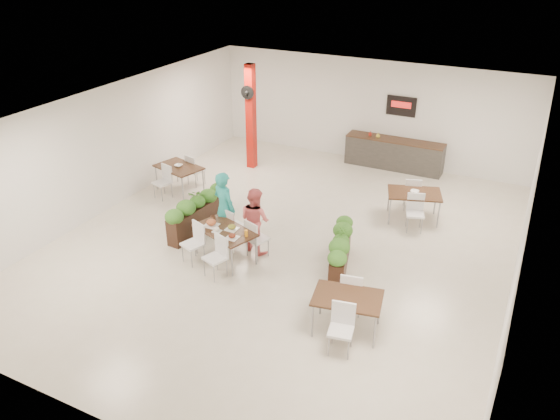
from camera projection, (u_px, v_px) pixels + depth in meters
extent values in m
plane|color=beige|center=(285.00, 242.00, 12.96)|extent=(12.00, 12.00, 0.00)
cube|color=white|center=(369.00, 111.00, 17.02)|extent=(10.00, 0.10, 3.20)
cube|color=white|center=(94.00, 340.00, 7.44)|extent=(10.00, 0.10, 3.20)
cube|color=white|center=(113.00, 146.00, 14.21)|extent=(0.10, 12.00, 3.20)
cube|color=white|center=(524.00, 229.00, 10.25)|extent=(0.10, 12.00, 3.20)
cube|color=white|center=(286.00, 112.00, 11.51)|extent=(10.00, 12.00, 0.04)
cube|color=#A9140B|center=(251.00, 117.00, 16.46)|extent=(0.25, 0.25, 3.20)
cylinder|color=black|center=(247.00, 92.00, 15.95)|extent=(0.40, 0.06, 0.40)
sphere|color=black|center=(247.00, 93.00, 15.92)|extent=(0.12, 0.12, 0.12)
cube|color=#2D2B28|center=(394.00, 154.00, 16.87)|extent=(3.00, 0.60, 0.90)
cube|color=black|center=(395.00, 140.00, 16.66)|extent=(3.00, 0.62, 0.04)
cube|color=black|center=(401.00, 106.00, 16.46)|extent=(0.90, 0.04, 0.60)
cube|color=red|center=(401.00, 105.00, 16.41)|extent=(0.60, 0.02, 0.18)
imported|color=maroon|center=(370.00, 133.00, 16.92)|extent=(0.09, 0.09, 0.19)
imported|color=yellow|center=(378.00, 134.00, 16.83)|extent=(0.13, 0.13, 0.17)
cube|color=black|center=(225.00, 230.00, 11.98)|extent=(1.59, 1.23, 0.04)
cylinder|color=gray|center=(196.00, 240.00, 12.35)|extent=(0.04, 0.04, 0.71)
cylinder|color=gray|center=(232.00, 262.00, 11.53)|extent=(0.04, 0.04, 0.71)
cylinder|color=gray|center=(220.00, 230.00, 12.77)|extent=(0.04, 0.04, 0.71)
cylinder|color=gray|center=(256.00, 250.00, 11.95)|extent=(0.04, 0.04, 0.71)
cube|color=white|center=(235.00, 226.00, 12.73)|extent=(0.54, 0.54, 0.05)
cube|color=white|center=(228.00, 219.00, 12.50)|extent=(0.41, 0.18, 0.45)
cylinder|color=gray|center=(245.00, 235.00, 12.84)|extent=(0.02, 0.02, 0.43)
cylinder|color=gray|center=(236.00, 230.00, 13.06)|extent=(0.02, 0.02, 0.43)
cylinder|color=gray|center=(234.00, 240.00, 12.63)|extent=(0.02, 0.02, 0.43)
cylinder|color=gray|center=(225.00, 235.00, 12.85)|extent=(0.02, 0.02, 0.43)
cube|color=white|center=(258.00, 239.00, 12.22)|extent=(0.54, 0.54, 0.05)
cube|color=white|center=(251.00, 232.00, 11.99)|extent=(0.41, 0.18, 0.45)
cylinder|color=gray|center=(268.00, 248.00, 12.32)|extent=(0.02, 0.02, 0.43)
cylinder|color=gray|center=(258.00, 242.00, 12.54)|extent=(0.02, 0.02, 0.43)
cylinder|color=gray|center=(257.00, 253.00, 12.11)|extent=(0.02, 0.02, 0.43)
cylinder|color=gray|center=(247.00, 247.00, 12.33)|extent=(0.02, 0.02, 0.43)
cube|color=white|center=(193.00, 244.00, 12.00)|extent=(0.54, 0.54, 0.05)
cube|color=white|center=(199.00, 231.00, 12.00)|extent=(0.41, 0.18, 0.45)
cylinder|color=gray|center=(183.00, 253.00, 12.11)|extent=(0.02, 0.02, 0.43)
cylinder|color=gray|center=(192.00, 259.00, 11.89)|extent=(0.02, 0.02, 0.43)
cylinder|color=gray|center=(195.00, 248.00, 12.32)|extent=(0.02, 0.02, 0.43)
cylinder|color=gray|center=(204.00, 254.00, 12.10)|extent=(0.02, 0.02, 0.43)
cube|color=white|center=(215.00, 258.00, 11.48)|extent=(0.54, 0.54, 0.05)
cube|color=white|center=(222.00, 245.00, 11.48)|extent=(0.41, 0.18, 0.45)
cylinder|color=gray|center=(204.00, 268.00, 11.59)|extent=(0.02, 0.02, 0.43)
cylinder|color=gray|center=(214.00, 274.00, 11.37)|extent=(0.02, 0.02, 0.43)
cylinder|color=gray|center=(217.00, 262.00, 11.80)|extent=(0.02, 0.02, 0.43)
cylinder|color=gray|center=(227.00, 268.00, 11.58)|extent=(0.02, 0.02, 0.43)
cube|color=white|center=(211.00, 225.00, 12.13)|extent=(0.38, 0.38, 0.01)
ellipsoid|color=brown|center=(211.00, 222.00, 12.10)|extent=(0.22, 0.22, 0.13)
cube|color=white|center=(232.00, 229.00, 11.98)|extent=(0.33, 0.33, 0.01)
ellipsoid|color=orange|center=(232.00, 227.00, 11.95)|extent=(0.18, 0.18, 0.11)
cube|color=white|center=(232.00, 238.00, 11.64)|extent=(0.33, 0.33, 0.01)
ellipsoid|color=#4C170F|center=(232.00, 235.00, 11.61)|extent=(0.16, 0.16, 0.10)
cube|color=white|center=(217.00, 231.00, 11.89)|extent=(0.23, 0.23, 0.01)
ellipsoid|color=white|center=(217.00, 230.00, 11.87)|extent=(0.12, 0.12, 0.07)
cylinder|color=orange|center=(246.00, 233.00, 11.68)|extent=(0.07, 0.07, 0.15)
imported|color=brown|center=(213.00, 218.00, 12.37)|extent=(0.12, 0.12, 0.10)
imported|color=teal|center=(224.00, 208.00, 12.58)|extent=(0.76, 0.62, 1.79)
imported|color=#EF6A6B|center=(255.00, 220.00, 12.32)|extent=(0.91, 0.81, 1.55)
cube|color=black|center=(199.00, 218.00, 13.35)|extent=(0.49, 2.02, 0.67)
ellipsoid|color=#235718|center=(174.00, 215.00, 12.50)|extent=(0.40, 0.40, 0.32)
ellipsoid|color=#235718|center=(186.00, 208.00, 12.82)|extent=(0.40, 0.40, 0.32)
ellipsoid|color=#235718|center=(197.00, 201.00, 13.15)|extent=(0.40, 0.40, 0.32)
ellipsoid|color=#235718|center=(208.00, 195.00, 13.47)|extent=(0.40, 0.40, 0.32)
ellipsoid|color=#235718|center=(218.00, 189.00, 13.80)|extent=(0.40, 0.40, 0.32)
imported|color=#235718|center=(197.00, 198.00, 13.11)|extent=(0.39, 0.34, 0.43)
cube|color=black|center=(340.00, 256.00, 11.81)|extent=(0.79, 1.90, 0.63)
ellipsoid|color=#235718|center=(337.00, 258.00, 10.92)|extent=(0.40, 0.40, 0.32)
ellipsoid|color=#235718|center=(339.00, 248.00, 11.27)|extent=(0.40, 0.40, 0.32)
ellipsoid|color=#235718|center=(341.00, 239.00, 11.61)|extent=(0.40, 0.40, 0.32)
ellipsoid|color=#235718|center=(343.00, 230.00, 11.96)|extent=(0.40, 0.40, 0.32)
ellipsoid|color=#235718|center=(345.00, 222.00, 12.30)|extent=(0.40, 0.40, 0.32)
imported|color=#235718|center=(341.00, 236.00, 11.57)|extent=(0.23, 0.23, 0.41)
cube|color=black|center=(179.00, 167.00, 15.22)|extent=(1.47, 1.17, 0.04)
cylinder|color=gray|center=(156.00, 178.00, 15.49)|extent=(0.04, 0.04, 0.71)
cylinder|color=gray|center=(183.00, 189.00, 14.80)|extent=(0.04, 0.04, 0.71)
cylinder|color=gray|center=(177.00, 170.00, 15.98)|extent=(0.04, 0.04, 0.71)
cylinder|color=gray|center=(203.00, 181.00, 15.29)|extent=(0.04, 0.04, 0.71)
cube|color=white|center=(196.00, 170.00, 15.75)|extent=(0.52, 0.52, 0.05)
cube|color=white|center=(190.00, 164.00, 15.51)|extent=(0.42, 0.15, 0.45)
cylinder|color=gray|center=(205.00, 177.00, 15.87)|extent=(0.02, 0.02, 0.43)
cylinder|color=gray|center=(197.00, 174.00, 16.07)|extent=(0.02, 0.02, 0.43)
cylinder|color=gray|center=(196.00, 181.00, 15.64)|extent=(0.02, 0.02, 0.43)
cylinder|color=gray|center=(188.00, 178.00, 15.84)|extent=(0.02, 0.02, 0.43)
cube|color=white|center=(162.00, 183.00, 14.95)|extent=(0.52, 0.52, 0.05)
cube|color=white|center=(167.00, 172.00, 14.96)|extent=(0.42, 0.15, 0.45)
cylinder|color=gray|center=(154.00, 191.00, 15.04)|extent=(0.02, 0.02, 0.43)
cylinder|color=gray|center=(162.00, 194.00, 14.84)|extent=(0.02, 0.02, 0.43)
cylinder|color=gray|center=(164.00, 187.00, 15.27)|extent=(0.02, 0.02, 0.43)
cylinder|color=gray|center=(172.00, 190.00, 15.07)|extent=(0.02, 0.02, 0.43)
imported|color=white|center=(178.00, 166.00, 15.20)|extent=(0.22, 0.22, 0.05)
cube|color=black|center=(415.00, 193.00, 13.69)|extent=(1.51, 1.23, 0.04)
cylinder|color=gray|center=(390.00, 212.00, 13.61)|extent=(0.04, 0.04, 0.71)
cylinder|color=gray|center=(439.00, 215.00, 13.45)|extent=(0.04, 0.04, 0.71)
cylinder|color=gray|center=(389.00, 199.00, 14.27)|extent=(0.04, 0.04, 0.71)
cylinder|color=gray|center=(435.00, 202.00, 14.11)|extent=(0.04, 0.04, 0.71)
cube|color=white|center=(412.00, 193.00, 14.35)|extent=(0.53, 0.53, 0.05)
cube|color=white|center=(413.00, 188.00, 14.07)|extent=(0.41, 0.17, 0.45)
cylinder|color=gray|center=(417.00, 199.00, 14.58)|extent=(0.02, 0.02, 0.43)
cylinder|color=gray|center=(404.00, 198.00, 14.62)|extent=(0.02, 0.02, 0.43)
cylinder|color=gray|center=(418.00, 205.00, 14.28)|extent=(0.02, 0.02, 0.43)
cylinder|color=gray|center=(405.00, 204.00, 14.33)|extent=(0.02, 0.02, 0.43)
cube|color=white|center=(415.00, 214.00, 13.29)|extent=(0.53, 0.53, 0.05)
cube|color=white|center=(416.00, 201.00, 13.34)|extent=(0.41, 0.17, 0.45)
cylinder|color=gray|center=(407.00, 225.00, 13.27)|extent=(0.02, 0.02, 0.43)
cylinder|color=gray|center=(422.00, 226.00, 13.22)|extent=(0.02, 0.02, 0.43)
cylinder|color=gray|center=(407.00, 219.00, 13.57)|extent=(0.02, 0.02, 0.43)
cylinder|color=gray|center=(420.00, 220.00, 13.52)|extent=(0.02, 0.02, 0.43)
imported|color=white|center=(415.00, 192.00, 13.67)|extent=(0.22, 0.22, 0.05)
cube|color=black|center=(348.00, 298.00, 9.77)|extent=(1.36, 1.03, 0.04)
cylinder|color=gray|center=(312.00, 321.00, 9.77)|extent=(0.04, 0.04, 0.71)
cylinder|color=gray|center=(375.00, 332.00, 9.50)|extent=(0.04, 0.04, 0.71)
cylinder|color=gray|center=(321.00, 299.00, 10.37)|extent=(0.04, 0.04, 0.71)
cylinder|color=gray|center=(379.00, 308.00, 10.10)|extent=(0.04, 0.04, 0.71)
cube|color=white|center=(352.00, 292.00, 10.41)|extent=(0.49, 0.49, 0.05)
cube|color=white|center=(351.00, 286.00, 10.13)|extent=(0.42, 0.12, 0.45)
cylinder|color=gray|center=(361.00, 298.00, 10.62)|extent=(0.02, 0.02, 0.43)
cylinder|color=gray|center=(344.00, 295.00, 10.70)|extent=(0.02, 0.02, 0.43)
cylinder|color=gray|center=(359.00, 308.00, 10.33)|extent=(0.02, 0.02, 0.43)
cylinder|color=gray|center=(341.00, 305.00, 10.41)|extent=(0.02, 0.02, 0.43)
cube|color=white|center=(341.00, 331.00, 9.38)|extent=(0.49, 0.49, 0.05)
cube|color=white|center=(344.00, 313.00, 9.43)|extent=(0.42, 0.12, 0.45)
cylinder|color=gray|center=(329.00, 346.00, 9.38)|extent=(0.02, 0.02, 0.43)
cylinder|color=gray|center=(348.00, 350.00, 9.30)|extent=(0.02, 0.02, 0.43)
cylinder|color=gray|center=(332.00, 334.00, 9.67)|extent=(0.02, 0.02, 0.43)
cylinder|color=gray|center=(351.00, 337.00, 9.59)|extent=(0.02, 0.02, 0.43)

